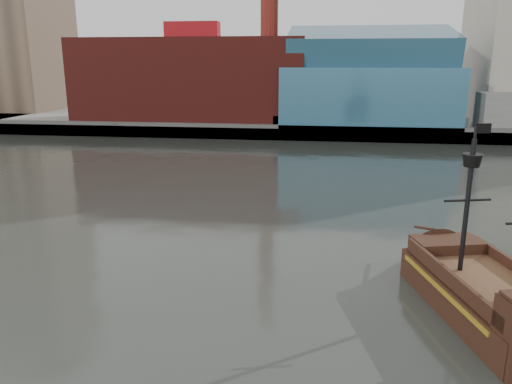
# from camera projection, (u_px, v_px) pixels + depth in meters

# --- Properties ---
(ground) EXTENTS (400.00, 400.00, 0.00)m
(ground) POSITION_uv_depth(u_px,v_px,m) (260.00, 338.00, 24.37)
(ground) COLOR #252723
(ground) RESTS_ON ground
(promenade_far) EXTENTS (220.00, 60.00, 2.00)m
(promenade_far) POSITION_uv_depth(u_px,v_px,m) (313.00, 116.00, 112.21)
(promenade_far) COLOR slate
(promenade_far) RESTS_ON ground
(seawall) EXTENTS (220.00, 1.00, 2.60)m
(seawall) POSITION_uv_depth(u_px,v_px,m) (308.00, 133.00, 83.89)
(seawall) COLOR #4C4C49
(seawall) RESTS_ON ground
(skyline) EXTENTS (149.00, 45.00, 62.00)m
(skyline) POSITION_uv_depth(u_px,v_px,m) (342.00, 1.00, 98.38)
(skyline) COLOR brown
(skyline) RESTS_ON promenade_far
(pirate_ship) EXTENTS (7.69, 14.99, 10.76)m
(pirate_ship) POSITION_uv_depth(u_px,v_px,m) (487.00, 300.00, 26.05)
(pirate_ship) COLOR black
(pirate_ship) RESTS_ON ground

